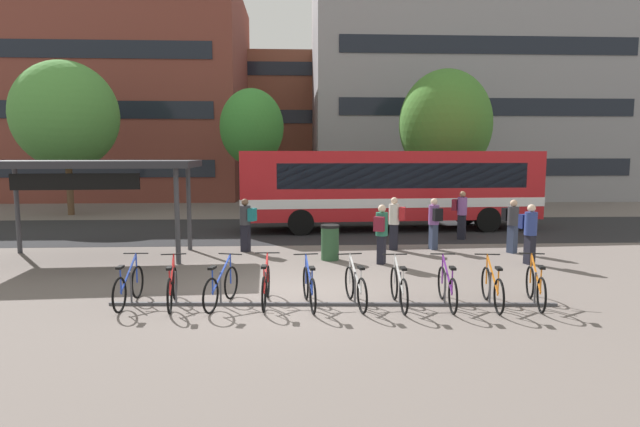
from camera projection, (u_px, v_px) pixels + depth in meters
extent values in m
plane|color=#6B605B|center=(289.00, 297.00, 10.92)|extent=(200.00, 200.00, 0.00)
cube|color=#232326|center=(292.00, 230.00, 20.65)|extent=(80.00, 7.20, 0.01)
cube|color=red|center=(389.00, 184.00, 20.63)|extent=(12.13, 3.23, 2.70)
cube|color=white|center=(389.00, 200.00, 20.71)|extent=(12.15, 3.25, 0.36)
cube|color=black|center=(255.00, 157.00, 19.93)|extent=(1.13, 2.35, 0.40)
cube|color=black|center=(242.00, 179.00, 19.97)|extent=(0.20, 2.19, 1.40)
cube|color=black|center=(405.00, 176.00, 19.38)|extent=(9.83, 0.62, 0.97)
cube|color=black|center=(389.00, 173.00, 21.84)|extent=(9.83, 0.62, 0.97)
cylinder|color=black|center=(301.00, 222.00, 19.26)|extent=(1.02, 0.36, 1.00)
cylinder|color=black|center=(297.00, 215.00, 21.54)|extent=(1.02, 0.36, 1.00)
cylinder|color=black|center=(487.00, 220.00, 20.03)|extent=(1.02, 0.36, 1.00)
cylinder|color=black|center=(465.00, 213.00, 22.32)|extent=(1.02, 0.36, 1.00)
cube|color=#47474C|center=(333.00, 304.00, 10.28)|extent=(9.12, 0.58, 0.06)
cylinder|color=#47474C|center=(131.00, 288.00, 10.27)|extent=(0.04, 0.04, 0.70)
cylinder|color=#47474C|center=(176.00, 289.00, 10.27)|extent=(0.04, 0.04, 0.70)
cylinder|color=#47474C|center=(220.00, 289.00, 10.26)|extent=(0.04, 0.04, 0.70)
cylinder|color=#47474C|center=(265.00, 289.00, 10.26)|extent=(0.04, 0.04, 0.70)
cylinder|color=#47474C|center=(310.00, 289.00, 10.25)|extent=(0.04, 0.04, 0.70)
cylinder|color=#47474C|center=(355.00, 289.00, 10.24)|extent=(0.04, 0.04, 0.70)
cylinder|color=#47474C|center=(400.00, 289.00, 10.24)|extent=(0.04, 0.04, 0.70)
cylinder|color=#47474C|center=(445.00, 289.00, 10.23)|extent=(0.04, 0.04, 0.70)
cylinder|color=#47474C|center=(490.00, 289.00, 10.23)|extent=(0.04, 0.04, 0.70)
cylinder|color=#47474C|center=(535.00, 289.00, 10.22)|extent=(0.04, 0.04, 0.70)
torus|color=black|center=(137.00, 282.00, 10.79)|extent=(0.07, 0.71, 0.70)
torus|color=black|center=(119.00, 295.00, 9.78)|extent=(0.07, 0.71, 0.70)
cube|color=#1E3DB2|center=(129.00, 273.00, 10.27)|extent=(0.06, 0.92, 0.58)
cylinder|color=#1E3DB2|center=(121.00, 281.00, 9.85)|extent=(0.03, 0.03, 0.55)
cube|color=black|center=(120.00, 267.00, 9.82)|extent=(0.11, 0.22, 0.05)
cylinder|color=#1E3DB2|center=(137.00, 268.00, 10.74)|extent=(0.03, 0.03, 0.65)
cylinder|color=black|center=(136.00, 253.00, 10.70)|extent=(0.52, 0.04, 0.03)
torus|color=black|center=(175.00, 283.00, 10.70)|extent=(0.14, 0.70, 0.70)
torus|color=black|center=(170.00, 296.00, 9.70)|extent=(0.14, 0.70, 0.70)
cube|color=red|center=(172.00, 274.00, 10.18)|extent=(0.16, 0.92, 0.58)
cylinder|color=red|center=(170.00, 282.00, 9.77)|extent=(0.03, 0.03, 0.55)
cube|color=black|center=(169.00, 268.00, 9.74)|extent=(0.13, 0.23, 0.05)
cylinder|color=red|center=(174.00, 269.00, 10.64)|extent=(0.04, 0.04, 0.65)
cylinder|color=black|center=(174.00, 254.00, 10.61)|extent=(0.52, 0.10, 0.03)
torus|color=black|center=(231.00, 283.00, 10.72)|extent=(0.23, 0.69, 0.70)
torus|color=black|center=(211.00, 296.00, 9.73)|extent=(0.23, 0.69, 0.70)
cube|color=#1E3DB2|center=(221.00, 274.00, 10.21)|extent=(0.27, 0.90, 0.58)
cylinder|color=#1E3DB2|center=(213.00, 281.00, 9.80)|extent=(0.04, 0.04, 0.55)
cube|color=black|center=(212.00, 268.00, 9.77)|extent=(0.15, 0.24, 0.05)
cylinder|color=#1E3DB2|center=(230.00, 269.00, 10.67)|extent=(0.04, 0.04, 0.65)
cylinder|color=black|center=(230.00, 254.00, 10.63)|extent=(0.51, 0.16, 0.03)
torus|color=black|center=(268.00, 281.00, 10.85)|extent=(0.06, 0.70, 0.70)
torus|color=black|center=(264.00, 294.00, 9.83)|extent=(0.06, 0.70, 0.70)
cube|color=red|center=(266.00, 272.00, 10.32)|extent=(0.05, 0.92, 0.58)
cylinder|color=red|center=(264.00, 280.00, 9.90)|extent=(0.03, 0.03, 0.55)
cube|color=black|center=(264.00, 267.00, 9.87)|extent=(0.10, 0.22, 0.05)
cylinder|color=red|center=(268.00, 267.00, 10.79)|extent=(0.03, 0.03, 0.65)
cylinder|color=black|center=(267.00, 253.00, 10.75)|extent=(0.52, 0.04, 0.03)
torus|color=black|center=(306.00, 283.00, 10.71)|extent=(0.12, 0.70, 0.70)
torus|color=black|center=(313.00, 296.00, 9.71)|extent=(0.12, 0.70, 0.70)
cube|color=#1E3DB2|center=(309.00, 274.00, 10.19)|extent=(0.14, 0.92, 0.58)
cylinder|color=#1E3DB2|center=(312.00, 282.00, 9.77)|extent=(0.03, 0.03, 0.55)
cube|color=black|center=(312.00, 268.00, 9.74)|extent=(0.12, 0.23, 0.05)
cylinder|color=#1E3DB2|center=(306.00, 269.00, 10.65)|extent=(0.04, 0.04, 0.65)
cylinder|color=black|center=(306.00, 254.00, 10.61)|extent=(0.52, 0.09, 0.03)
torus|color=black|center=(349.00, 283.00, 10.73)|extent=(0.14, 0.70, 0.70)
torus|color=black|center=(362.00, 296.00, 9.74)|extent=(0.14, 0.70, 0.70)
cube|color=silver|center=(355.00, 274.00, 10.22)|extent=(0.16, 0.92, 0.58)
cylinder|color=silver|center=(361.00, 281.00, 9.80)|extent=(0.03, 0.03, 0.55)
cube|color=black|center=(361.00, 268.00, 9.77)|extent=(0.13, 0.23, 0.05)
cylinder|color=silver|center=(350.00, 268.00, 10.68)|extent=(0.04, 0.04, 0.65)
cylinder|color=black|center=(350.00, 254.00, 10.64)|extent=(0.52, 0.10, 0.03)
torus|color=black|center=(394.00, 283.00, 10.69)|extent=(0.05, 0.70, 0.70)
torus|color=black|center=(404.00, 297.00, 9.68)|extent=(0.05, 0.70, 0.70)
cube|color=silver|center=(399.00, 274.00, 10.17)|extent=(0.04, 0.92, 0.58)
cylinder|color=silver|center=(403.00, 282.00, 9.75)|extent=(0.03, 0.03, 0.55)
cube|color=black|center=(403.00, 268.00, 9.72)|extent=(0.10, 0.22, 0.05)
cylinder|color=silver|center=(395.00, 269.00, 10.63)|extent=(0.03, 0.03, 0.65)
cylinder|color=black|center=(395.00, 254.00, 10.60)|extent=(0.52, 0.03, 0.03)
torus|color=black|center=(442.00, 283.00, 10.72)|extent=(0.10, 0.71, 0.70)
torus|color=black|center=(453.00, 296.00, 9.71)|extent=(0.10, 0.71, 0.70)
cube|color=#702893|center=(447.00, 274.00, 10.20)|extent=(0.10, 0.92, 0.58)
cylinder|color=#702893|center=(452.00, 281.00, 9.78)|extent=(0.03, 0.03, 0.55)
cube|color=black|center=(453.00, 268.00, 9.75)|extent=(0.12, 0.23, 0.05)
cylinder|color=#702893|center=(442.00, 269.00, 10.67)|extent=(0.03, 0.03, 0.65)
cylinder|color=black|center=(443.00, 254.00, 10.63)|extent=(0.52, 0.07, 0.03)
torus|color=black|center=(486.00, 283.00, 10.69)|extent=(0.13, 0.70, 0.70)
torus|color=black|center=(499.00, 297.00, 9.68)|extent=(0.13, 0.70, 0.70)
cube|color=orange|center=(493.00, 274.00, 10.16)|extent=(0.15, 0.92, 0.58)
cylinder|color=orange|center=(498.00, 282.00, 9.74)|extent=(0.03, 0.03, 0.55)
cube|color=black|center=(499.00, 269.00, 9.71)|extent=(0.13, 0.23, 0.05)
cylinder|color=orange|center=(487.00, 269.00, 10.63)|extent=(0.04, 0.04, 0.65)
cylinder|color=black|center=(487.00, 254.00, 10.59)|extent=(0.52, 0.09, 0.03)
torus|color=black|center=(530.00, 282.00, 10.78)|extent=(0.21, 0.69, 0.70)
torus|color=black|center=(541.00, 295.00, 9.78)|extent=(0.21, 0.69, 0.70)
cube|color=orange|center=(536.00, 273.00, 10.26)|extent=(0.25, 0.90, 0.58)
cylinder|color=orange|center=(541.00, 281.00, 9.85)|extent=(0.04, 0.04, 0.55)
cube|color=black|center=(542.00, 267.00, 9.82)|extent=(0.15, 0.24, 0.05)
cylinder|color=orange|center=(531.00, 268.00, 10.72)|extent=(0.04, 0.04, 0.65)
cylinder|color=black|center=(532.00, 253.00, 10.68)|extent=(0.51, 0.15, 0.03)
cylinder|color=#38383D|center=(177.00, 217.00, 14.07)|extent=(0.15, 0.15, 2.69)
cylinder|color=#38383D|center=(17.00, 210.00, 15.64)|extent=(0.15, 0.15, 2.69)
cylinder|color=#38383D|center=(189.00, 208.00, 16.18)|extent=(0.15, 0.15, 2.69)
cube|color=#28282D|center=(90.00, 164.00, 14.69)|extent=(6.17, 3.26, 0.20)
cube|color=black|center=(76.00, 182.00, 13.54)|extent=(3.34, 0.26, 0.44)
cube|color=black|center=(381.00, 250.00, 14.19)|extent=(0.29, 0.32, 0.81)
cylinder|color=#23664C|center=(382.00, 224.00, 14.11)|extent=(0.45, 0.45, 0.65)
sphere|color=beige|center=(382.00, 209.00, 14.06)|extent=(0.22, 0.22, 0.22)
cube|color=maroon|center=(379.00, 224.00, 13.87)|extent=(0.33, 0.28, 0.40)
cube|color=#2D3851|center=(512.00, 239.00, 15.77)|extent=(0.29, 0.32, 0.88)
cylinder|color=#333338|center=(513.00, 216.00, 15.68)|extent=(0.45, 0.45, 0.57)
sphere|color=tan|center=(514.00, 203.00, 15.64)|extent=(0.22, 0.22, 0.22)
cube|color=black|center=(507.00, 214.00, 15.91)|extent=(0.33, 0.28, 0.40)
cube|color=#2D3851|center=(433.00, 237.00, 16.37)|extent=(0.25, 0.30, 0.82)
cylinder|color=#7F4C93|center=(434.00, 215.00, 16.28)|extent=(0.41, 0.41, 0.63)
sphere|color=beige|center=(434.00, 202.00, 16.24)|extent=(0.22, 0.22, 0.22)
cube|color=black|center=(438.00, 215.00, 16.03)|extent=(0.31, 0.24, 0.40)
cube|color=black|center=(462.00, 227.00, 18.28)|extent=(0.33, 0.32, 0.90)
cylinder|color=#7F4C93|center=(462.00, 206.00, 18.19)|extent=(0.48, 0.48, 0.64)
sphere|color=#936B4C|center=(463.00, 194.00, 18.14)|extent=(0.22, 0.22, 0.22)
cube|color=maroon|center=(455.00, 205.00, 18.33)|extent=(0.31, 0.33, 0.40)
cube|color=black|center=(530.00, 250.00, 14.14)|extent=(0.26, 0.30, 0.83)
cylinder|color=navy|center=(531.00, 224.00, 14.05)|extent=(0.42, 0.42, 0.64)
sphere|color=beige|center=(532.00, 208.00, 14.00)|extent=(0.22, 0.22, 0.22)
cube|color=navy|center=(524.00, 221.00, 14.29)|extent=(0.32, 0.25, 0.40)
cube|color=black|center=(394.00, 237.00, 16.28)|extent=(0.31, 0.27, 0.84)
cylinder|color=beige|center=(394.00, 214.00, 16.19)|extent=(0.43, 0.43, 0.65)
sphere|color=beige|center=(394.00, 201.00, 16.14)|extent=(0.22, 0.22, 0.22)
cube|color=#B21E23|center=(402.00, 213.00, 16.12)|extent=(0.26, 0.32, 0.40)
cube|color=black|center=(246.00, 238.00, 15.99)|extent=(0.32, 0.29, 0.86)
cylinder|color=#333338|center=(245.00, 215.00, 15.90)|extent=(0.46, 0.46, 0.60)
sphere|color=brown|center=(245.00, 202.00, 15.85)|extent=(0.22, 0.22, 0.22)
cube|color=#197075|center=(252.00, 215.00, 15.79)|extent=(0.29, 0.33, 0.40)
cylinder|color=#284C2D|center=(330.00, 244.00, 14.74)|extent=(0.52, 0.52, 0.95)
cylinder|color=black|center=(330.00, 226.00, 14.68)|extent=(0.55, 0.55, 0.08)
cylinder|color=brown|center=(70.00, 188.00, 25.69)|extent=(0.32, 0.32, 2.74)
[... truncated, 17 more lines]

